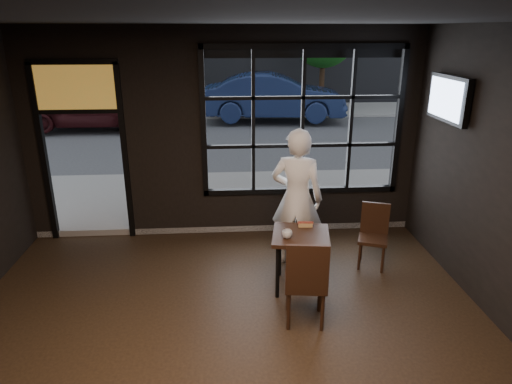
{
  "coord_description": "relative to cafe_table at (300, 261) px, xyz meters",
  "views": [
    {
      "loc": [
        0.01,
        -3.32,
        3.13
      ],
      "look_at": [
        0.4,
        2.2,
        1.15
      ],
      "focal_mm": 32.0,
      "sensor_mm": 36.0,
      "label": 1
    }
  ],
  "objects": [
    {
      "name": "ceiling",
      "position": [
        -0.93,
        -1.76,
        2.84
      ],
      "size": [
        6.0,
        7.0,
        0.02
      ],
      "primitive_type": "cube",
      "color": "black",
      "rests_on": "ground"
    },
    {
      "name": "window_frame",
      "position": [
        0.27,
        1.74,
        1.43
      ],
      "size": [
        3.06,
        0.12,
        2.28
      ],
      "primitive_type": "cube",
      "color": "black",
      "rests_on": "ground"
    },
    {
      "name": "stained_transom",
      "position": [
        -3.03,
        1.74,
        1.98
      ],
      "size": [
        1.2,
        0.06,
        0.7
      ],
      "primitive_type": "cube",
      "color": "orange",
      "rests_on": "ground"
    },
    {
      "name": "street_asphalt",
      "position": [
        -0.93,
        22.24,
        -0.39
      ],
      "size": [
        60.0,
        41.0,
        0.04
      ],
      "primitive_type": "cube",
      "color": "#545456",
      "rests_on": "ground"
    },
    {
      "name": "cafe_table",
      "position": [
        0.0,
        0.0,
        0.0
      ],
      "size": [
        0.8,
        0.8,
        0.75
      ],
      "primitive_type": "cube",
      "rotation": [
        0.0,
        0.0,
        -0.17
      ],
      "color": "black",
      "rests_on": "floor"
    },
    {
      "name": "chair_near",
      "position": [
        -0.06,
        -0.71,
        0.15
      ],
      "size": [
        0.5,
        0.5,
        1.04
      ],
      "primitive_type": "cube",
      "rotation": [
        0.0,
        0.0,
        3.02
      ],
      "color": "black",
      "rests_on": "floor"
    },
    {
      "name": "chair_window",
      "position": [
        1.09,
        0.47,
        0.07
      ],
      "size": [
        0.49,
        0.49,
        0.88
      ],
      "primitive_type": "cube",
      "rotation": [
        0.0,
        0.0,
        -0.36
      ],
      "color": "black",
      "rests_on": "floor"
    },
    {
      "name": "man",
      "position": [
        0.04,
        0.65,
        0.59
      ],
      "size": [
        0.81,
        0.66,
        1.93
      ],
      "primitive_type": "imported",
      "rotation": [
        0.0,
        0.0,
        2.82
      ],
      "color": "white",
      "rests_on": "floor"
    },
    {
      "name": "hotdog",
      "position": [
        0.09,
        0.22,
        0.4
      ],
      "size": [
        0.2,
        0.09,
        0.06
      ],
      "primitive_type": null,
      "rotation": [
        0.0,
        0.0,
        -0.06
      ],
      "color": "tan",
      "rests_on": "cafe_table"
    },
    {
      "name": "cup",
      "position": [
        -0.19,
        -0.1,
        0.42
      ],
      "size": [
        0.15,
        0.15,
        0.1
      ],
      "primitive_type": "imported",
      "rotation": [
        0.0,
        0.0,
        -0.28
      ],
      "color": "silver",
      "rests_on": "cafe_table"
    },
    {
      "name": "tv",
      "position": [
        2.0,
        0.72,
        1.9
      ],
      "size": [
        0.12,
        1.02,
        0.59
      ],
      "primitive_type": "cube",
      "color": "black",
      "rests_on": "wall_right"
    },
    {
      "name": "navy_car",
      "position": [
        0.84,
        10.97,
        0.53
      ],
      "size": [
        5.01,
        2.05,
        1.62
      ],
      "primitive_type": "imported",
      "rotation": [
        0.0,
        0.0,
        1.5
      ],
      "color": "#162347",
      "rests_on": "street_asphalt"
    },
    {
      "name": "maroon_car",
      "position": [
        -5.26,
        10.0,
        0.48
      ],
      "size": [
        4.42,
        1.8,
        1.5
      ],
      "primitive_type": "imported",
      "rotation": [
        0.0,
        0.0,
        1.56
      ],
      "color": "black",
      "rests_on": "street_asphalt"
    },
    {
      "name": "tree_left",
      "position": [
        -3.66,
        13.52,
        2.88
      ],
      "size": [
        2.71,
        2.71,
        4.62
      ],
      "color": "#332114",
      "rests_on": "street_asphalt"
    },
    {
      "name": "tree_right",
      "position": [
        2.93,
        12.94,
        2.53
      ],
      "size": [
        2.42,
        2.42,
        4.13
      ],
      "color": "#332114",
      "rests_on": "street_asphalt"
    }
  ]
}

